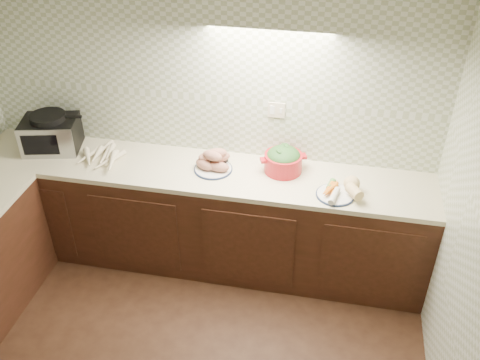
% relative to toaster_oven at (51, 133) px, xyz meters
% --- Properties ---
extents(room, '(3.60, 3.60, 2.60)m').
position_rel_toaster_oven_xyz_m(room, '(1.24, -1.58, 0.58)').
color(room, black).
rests_on(room, ground).
extents(counter, '(3.60, 3.60, 0.90)m').
position_rel_toaster_oven_xyz_m(counter, '(0.56, -0.89, -0.59)').
color(counter, black).
rests_on(counter, ground).
extents(toaster_oven, '(0.49, 0.42, 0.31)m').
position_rel_toaster_oven_xyz_m(toaster_oven, '(0.00, 0.00, 0.00)').
color(toaster_oven, black).
rests_on(toaster_oven, counter).
extents(parsnip_pile, '(0.37, 0.39, 0.07)m').
position_rel_toaster_oven_xyz_m(parsnip_pile, '(0.42, -0.04, -0.11)').
color(parsnip_pile, beige).
rests_on(parsnip_pile, counter).
extents(sweet_potato_plate, '(0.30, 0.30, 0.18)m').
position_rel_toaster_oven_xyz_m(sweet_potato_plate, '(1.35, -0.05, -0.07)').
color(sweet_potato_plate, '#131F3D').
rests_on(sweet_potato_plate, counter).
extents(onion_bowl, '(0.14, 0.14, 0.11)m').
position_rel_toaster_oven_xyz_m(onion_bowl, '(1.37, 0.06, -0.10)').
color(onion_bowl, black).
rests_on(onion_bowl, counter).
extents(dutch_oven, '(0.38, 0.38, 0.20)m').
position_rel_toaster_oven_xyz_m(dutch_oven, '(1.88, 0.03, -0.05)').
color(dutch_oven, '#AD151C').
rests_on(dutch_oven, counter).
extents(veg_plate, '(0.35, 0.36, 0.13)m').
position_rel_toaster_oven_xyz_m(veg_plate, '(2.34, -0.18, -0.10)').
color(veg_plate, '#131F3D').
rests_on(veg_plate, counter).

